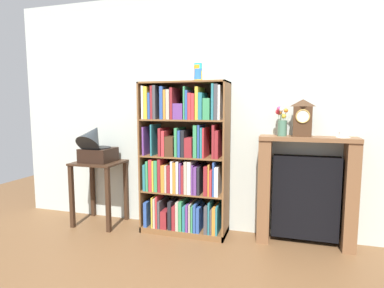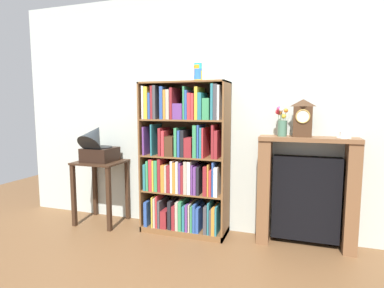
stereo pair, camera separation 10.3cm
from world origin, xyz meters
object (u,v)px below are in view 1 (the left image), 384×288
Objects in this scene: cup_stack at (198,71)px; mantel_clock at (302,118)px; bookshelf at (184,163)px; side_table_left at (99,178)px; flower_vase at (282,122)px; gramophone at (95,145)px; fireplace_mantel at (306,192)px; teacup_with_saucer at (343,135)px.

cup_stack reaches higher than mantel_clock.
bookshelf is 2.20× the size of side_table_left.
flower_vase is (2.02, 0.09, 0.68)m from side_table_left.
cup_stack is at bearing -176.72° from mantel_clock.
gramophone is at bearing -90.00° from side_table_left.
flower_vase reaches higher than side_table_left.
bookshelf reaches higher than fireplace_mantel.
bookshelf is 1.28m from mantel_clock.
teacup_with_saucer reaches higher than fireplace_mantel.
side_table_left is (-1.18, -0.03, -1.19)m from cup_stack.
mantel_clock reaches higher than gramophone.
side_table_left is at bearing -177.88° from bookshelf.
bookshelf is at bearing 178.26° from cup_stack.
mantel_clock is at bearing -179.61° from teacup_with_saucer.
bookshelf is 12.56× the size of teacup_with_saucer.
mantel_clock is at bearing 2.39° from side_table_left.
side_table_left is (-1.03, -0.04, -0.22)m from bookshelf.
mantel_clock is at bearing 3.72° from gramophone.
side_table_left is at bearing -178.38° from cup_stack.
teacup_with_saucer is (0.37, 0.00, -0.16)m from mantel_clock.
bookshelf is 1.05m from side_table_left.
flower_vase reaches higher than teacup_with_saucer.
bookshelf is 3.26× the size of gramophone.
bookshelf is 1.27m from fireplace_mantel.
flower_vase is at bearing 2.55° from side_table_left.
cup_stack is 1.53m from teacup_with_saucer.
gramophone reaches higher than side_table_left.
flower_vase is at bearing 2.99° from bookshelf.
fireplace_mantel is (2.27, 0.17, -0.40)m from gramophone.
fireplace_mantel is 8.35× the size of teacup_with_saucer.
flower_vase reaches higher than fireplace_mantel.
gramophone is 3.86× the size of teacup_with_saucer.
fireplace_mantel is 0.73m from flower_vase.
flower_vase is 2.25× the size of teacup_with_saucer.
gramophone is 0.46× the size of fireplace_mantel.
bookshelf is 1.09m from flower_vase.
mantel_clock is at bearing 0.76° from flower_vase.
gramophone is at bearing -175.02° from bookshelf.
fireplace_mantel is 0.65m from teacup_with_saucer.
side_table_left is 2.33m from mantel_clock.
side_table_left is 0.68× the size of fireplace_mantel.
fireplace_mantel is (1.24, 0.08, -0.23)m from bookshelf.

